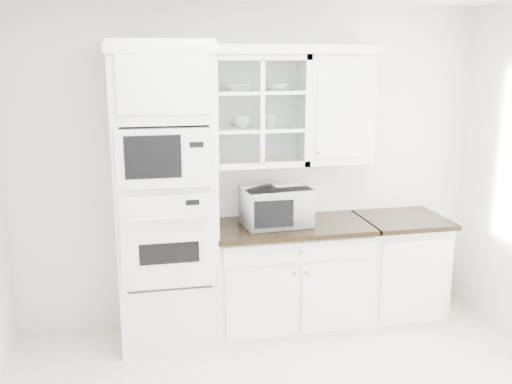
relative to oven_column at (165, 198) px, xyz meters
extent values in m
cube|color=white|center=(0.75, 0.32, 0.15)|extent=(4.00, 0.02, 2.70)
cube|color=white|center=(0.00, 0.01, 0.00)|extent=(0.76, 0.65, 2.40)
cube|color=white|center=(0.00, -0.33, -0.26)|extent=(0.70, 0.03, 0.72)
cube|color=black|center=(0.00, -0.35, -0.34)|extent=(0.44, 0.01, 0.16)
cube|color=white|center=(0.00, -0.33, 0.37)|extent=(0.70, 0.03, 0.43)
cube|color=black|center=(-0.09, -0.35, 0.39)|extent=(0.40, 0.01, 0.31)
cube|color=white|center=(1.03, 0.03, -0.76)|extent=(1.30, 0.60, 0.88)
cube|color=black|center=(1.03, 0.00, -0.30)|extent=(1.32, 0.67, 0.04)
cube|color=white|center=(2.03, 0.03, -0.76)|extent=(0.70, 0.60, 0.88)
cube|color=black|center=(2.03, 0.00, -0.30)|extent=(0.72, 0.67, 0.04)
cube|color=white|center=(0.78, 0.17, 0.65)|extent=(0.80, 0.33, 0.90)
cube|color=white|center=(0.78, 0.17, 0.50)|extent=(0.74, 0.29, 0.02)
cube|color=white|center=(0.78, 0.17, 0.80)|extent=(0.74, 0.29, 0.02)
cube|color=white|center=(1.46, 0.17, 0.65)|extent=(0.55, 0.33, 0.90)
cube|color=white|center=(0.68, 0.14, 1.14)|extent=(2.14, 0.38, 0.07)
imported|color=white|center=(0.90, 0.03, -0.12)|extent=(0.58, 0.50, 0.32)
imported|color=white|center=(0.61, 0.15, 0.84)|extent=(0.28, 0.28, 0.06)
imported|color=white|center=(0.94, 0.17, 0.84)|extent=(0.22, 0.22, 0.06)
imported|color=white|center=(0.65, 0.18, 0.56)|extent=(0.17, 0.17, 0.11)
imported|color=white|center=(0.88, 0.18, 0.56)|extent=(0.14, 0.14, 0.11)
camera|label=1|loc=(-0.19, -4.39, 1.08)|focal=40.00mm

